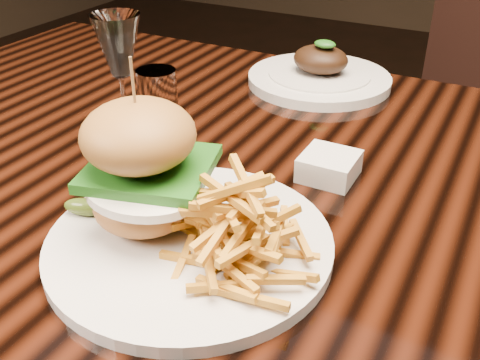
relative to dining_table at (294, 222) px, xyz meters
The scene contains 7 objects.
dining_table is the anchor object (origin of this frame).
burger_plate 0.25m from the dining_table, 102.08° to the right, with size 0.31×0.31×0.21m.
ramekin 0.10m from the dining_table, 21.80° to the left, with size 0.07×0.07×0.03m, color silver.
wine_glass 0.34m from the dining_table, behind, with size 0.07×0.07×0.19m.
water_tumbler 0.30m from the dining_table, 167.41° to the left, with size 0.06×0.06×0.09m, color white.
far_dish 0.36m from the dining_table, 105.96° to the left, with size 0.26×0.26×0.09m.
chair_far 0.91m from the dining_table, 79.89° to the left, with size 0.59×0.59×0.95m.
Camera 1 is at (0.24, -0.62, 1.13)m, focal length 42.00 mm.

